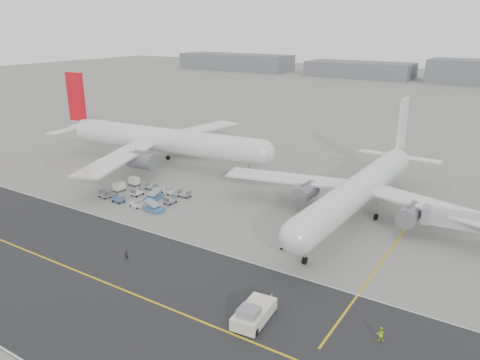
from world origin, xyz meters
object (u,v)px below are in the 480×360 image
Objects in this scene: jet_bridge at (470,224)px; ground_crew_b at (380,334)px; pushback_tug at (253,314)px; airliner_b at (360,188)px; ground_crew_a at (126,255)px; airliner_a at (160,140)px.

jet_bridge is 8.40× the size of ground_crew_b.
pushback_tug is at bearing -1.88° from ground_crew_b.
airliner_b is at bearing -87.03° from ground_crew_b.
jet_bridge is 31.94m from ground_crew_b.
ground_crew_b is (38.24, 1.64, 0.09)m from ground_crew_a.
ground_crew_a is (-24.02, -35.53, -4.72)m from airliner_b.
jet_bridge reaches higher than pushback_tug.
jet_bridge reaches higher than ground_crew_a.
airliner_a is 4.24× the size of jet_bridge.
ground_crew_b reaches higher than ground_crew_a.
jet_bridge is at bearing 20.69° from ground_crew_a.
pushback_tug is at bearing -23.67° from ground_crew_a.
airliner_b is at bearing 84.87° from pushback_tug.
pushback_tug is at bearing -123.50° from jet_bridge.
airliner_b is 43.15m from ground_crew_a.
airliner_a is at bearing 135.13° from pushback_tug.
airliner_a is 80.01m from ground_crew_b.
pushback_tug is 40.66m from jet_bridge.
airliner_a is 7.05× the size of pushback_tug.
airliner_b reaches higher than ground_crew_b.
airliner_b is 31.24× the size of ground_crew_b.
ground_crew_b is at bearing -14.43° from ground_crew_a.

